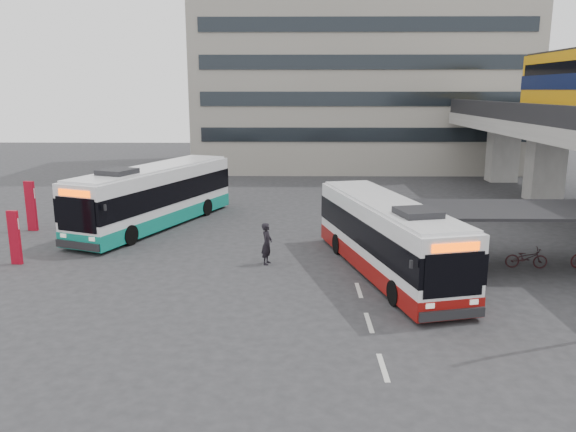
{
  "coord_description": "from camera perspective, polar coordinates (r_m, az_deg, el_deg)",
  "views": [
    {
      "loc": [
        0.12,
        -19.93,
        7.34
      ],
      "look_at": [
        -0.21,
        3.78,
        2.0
      ],
      "focal_mm": 35.0,
      "sensor_mm": 36.0,
      "label": 1
    }
  ],
  "objects": [
    {
      "name": "office_block",
      "position": [
        56.47,
        7.11,
        17.84
      ],
      "size": [
        30.0,
        15.0,
        25.0
      ],
      "primitive_type": "cube",
      "color": "gray",
      "rests_on": "ground"
    },
    {
      "name": "road_markings",
      "position": [
        18.6,
        8.23,
        -10.67
      ],
      "size": [
        0.15,
        7.6,
        0.01
      ],
      "color": "beige",
      "rests_on": "ground"
    },
    {
      "name": "sign_totem_north",
      "position": [
        32.67,
        -24.66,
        1.0
      ],
      "size": [
        0.58,
        0.26,
        2.66
      ],
      "rotation": [
        0.0,
        0.0,
        -0.18
      ],
      "color": "#9E091C",
      "rests_on": "ground"
    },
    {
      "name": "ground",
      "position": [
        21.24,
        0.43,
        -7.53
      ],
      "size": [
        120.0,
        120.0,
        0.0
      ],
      "primitive_type": "plane",
      "color": "#28282B",
      "rests_on": "ground"
    },
    {
      "name": "sign_totem_mid",
      "position": [
        26.66,
        -26.03,
        -1.9
      ],
      "size": [
        0.51,
        0.21,
        2.35
      ],
      "rotation": [
        0.0,
        0.0,
        -0.13
      ],
      "color": "#9E091C",
      "rests_on": "ground"
    },
    {
      "name": "bus_teal",
      "position": [
        31.55,
        -13.36,
        1.93
      ],
      "size": [
        6.84,
        12.04,
        3.53
      ],
      "rotation": [
        0.0,
        0.0,
        -0.38
      ],
      "color": "white",
      "rests_on": "ground"
    },
    {
      "name": "bike_shelter",
      "position": [
        25.05,
        20.21,
        -1.26
      ],
      "size": [
        10.0,
        4.0,
        2.54
      ],
      "color": "#595B60",
      "rests_on": "ground"
    },
    {
      "name": "bus_main",
      "position": [
        23.13,
        9.98,
        -2.14
      ],
      "size": [
        4.84,
        11.14,
        3.22
      ],
      "rotation": [
        0.0,
        0.0,
        0.24
      ],
      "color": "white",
      "rests_on": "ground"
    },
    {
      "name": "pedestrian",
      "position": [
        24.07,
        -2.17,
        -2.82
      ],
      "size": [
        0.58,
        0.75,
        1.81
      ],
      "primitive_type": "imported",
      "rotation": [
        0.0,
        0.0,
        1.32
      ],
      "color": "black",
      "rests_on": "ground"
    }
  ]
}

